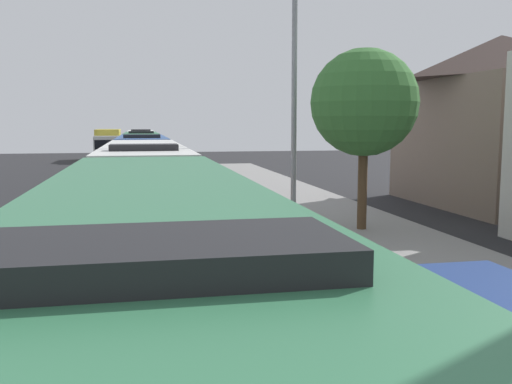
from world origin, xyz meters
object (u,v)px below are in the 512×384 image
Objects in this scene: bus_fourth_in_line at (142,150)px; streetlamp_mid at (294,74)px; bus_second_in_line at (144,187)px; white_suv at (500,374)px; bus_rear at (141,145)px; bus_middle at (142,161)px; box_truck_oncoming at (108,144)px; bus_lead at (153,310)px; roadside_tree at (364,103)px.

bus_fourth_in_line is 1.23× the size of streetlamp_mid.
bus_second_in_line is 6.73m from streetlamp_mid.
white_suv is (3.70, -39.25, -0.66)m from bus_fourth_in_line.
bus_middle is at bearing -90.00° from bus_rear.
bus_middle is 1.50× the size of box_truck_oncoming.
box_truck_oncoming is (-3.30, 28.04, 0.02)m from bus_middle.
white_suv is at bearing -14.56° from bus_lead.
roadside_tree is at bearing 58.40° from bus_lead.
bus_middle is 12.93m from bus_fourth_in_line.
bus_lead is 50.79m from bus_rear.
bus_middle is 1.06× the size of bus_fourth_in_line.
streetlamp_mid is at bearing 134.80° from roadside_tree.
roadside_tree reaches higher than white_suv.
bus_fourth_in_line is at bearing 102.43° from streetlamp_mid.
streetlamp_mid reaches higher than box_truck_oncoming.
streetlamp_mid is 1.44× the size of roadside_tree.
streetlamp_mid is (5.40, -11.57, 3.82)m from bus_middle.
roadside_tree reaches higher than box_truck_oncoming.
white_suv is (3.70, -0.96, -0.66)m from bus_lead.
streetlamp_mid is at bearing 68.63° from bus_lead.
bus_rear is 39.69m from roadside_tree.
bus_fourth_in_line is at bearing 95.38° from white_suv.
bus_fourth_in_line is at bearing -77.67° from box_truck_oncoming.
bus_lead and bus_fourth_in_line have the same top height.
bus_fourth_in_line is (-0.00, 38.29, -0.00)m from bus_lead.
roadside_tree reaches higher than bus_lead.
streetlamp_mid is at bearing -64.98° from bus_middle.
streetlamp_mid is at bearing -81.70° from bus_rear.
roadside_tree is at bearing -79.37° from bus_rear.
bus_lead is 1.35× the size of streetlamp_mid.
bus_lead is 2.37× the size of white_suv.
bus_rear is at bearing 94.09° from white_suv.
bus_fourth_in_line is 1.42× the size of box_truck_oncoming.
white_suv is at bearing -85.91° from bus_rear.
bus_fourth_in_line is 25.37m from streetlamp_mid.
roadside_tree is (3.61, 12.84, 3.40)m from white_suv.
white_suv is (3.70, -51.75, -0.66)m from bus_rear.
box_truck_oncoming is at bearing 141.70° from bus_rear.
box_truck_oncoming is (-3.30, 40.84, 0.02)m from bus_second_in_line.
bus_lead is at bearing -90.00° from bus_second_in_line.
box_truck_oncoming reaches higher than white_suv.
bus_lead is at bearing -90.00° from bus_middle.
bus_fourth_in_line is 27.54m from roadside_tree.
bus_second_in_line is 40.97m from box_truck_oncoming.
bus_lead is 14.21m from roadside_tree.
roadside_tree is (7.31, 11.88, 2.74)m from bus_lead.
bus_lead is 1.04× the size of bus_middle.
roadside_tree is at bearing -61.56° from bus_middle.
bus_second_in_line is at bearing -90.00° from bus_fourth_in_line.
bus_rear is (-0.00, 38.23, -0.00)m from bus_second_in_line.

